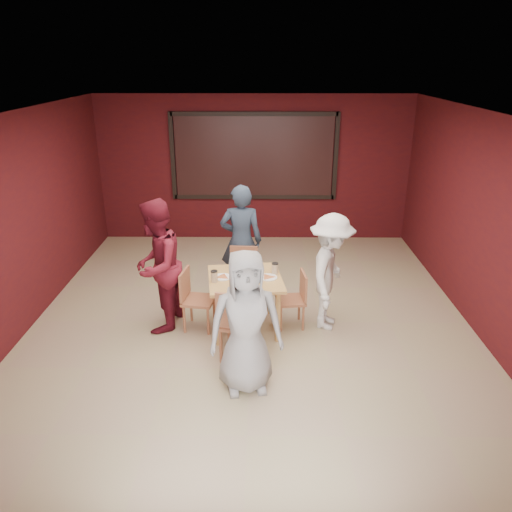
{
  "coord_description": "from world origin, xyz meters",
  "views": [
    {
      "loc": [
        0.13,
        -6.09,
        3.42
      ],
      "look_at": [
        0.07,
        -0.16,
        1.05
      ],
      "focal_mm": 35.0,
      "sensor_mm": 36.0,
      "label": 1
    }
  ],
  "objects_px": {
    "chair_back": "(243,272)",
    "diner_right": "(330,272)",
    "chair_left": "(193,296)",
    "dining_table": "(245,284)",
    "chair_right": "(295,296)",
    "chair_front": "(238,321)",
    "diner_front": "(246,322)",
    "diner_back": "(241,241)",
    "diner_left": "(157,266)"
  },
  "relations": [
    {
      "from": "chair_front",
      "to": "chair_left",
      "type": "relative_size",
      "value": 1.13
    },
    {
      "from": "chair_front",
      "to": "diner_front",
      "type": "distance_m",
      "value": 0.61
    },
    {
      "from": "diner_front",
      "to": "diner_back",
      "type": "relative_size",
      "value": 0.94
    },
    {
      "from": "dining_table",
      "to": "diner_right",
      "type": "distance_m",
      "value": 1.13
    },
    {
      "from": "dining_table",
      "to": "diner_back",
      "type": "bearing_deg",
      "value": 94.79
    },
    {
      "from": "chair_left",
      "to": "diner_right",
      "type": "distance_m",
      "value": 1.84
    },
    {
      "from": "dining_table",
      "to": "diner_right",
      "type": "xyz_separation_m",
      "value": [
        1.12,
        0.09,
        0.13
      ]
    },
    {
      "from": "diner_front",
      "to": "diner_back",
      "type": "distance_m",
      "value": 2.36
    },
    {
      "from": "dining_table",
      "to": "chair_front",
      "type": "relative_size",
      "value": 1.12
    },
    {
      "from": "chair_left",
      "to": "diner_right",
      "type": "xyz_separation_m",
      "value": [
        1.81,
        0.07,
        0.32
      ]
    },
    {
      "from": "chair_left",
      "to": "chair_back",
      "type": "bearing_deg",
      "value": 50.77
    },
    {
      "from": "diner_left",
      "to": "chair_left",
      "type": "bearing_deg",
      "value": 96.79
    },
    {
      "from": "chair_front",
      "to": "diner_right",
      "type": "relative_size",
      "value": 0.59
    },
    {
      "from": "dining_table",
      "to": "chair_left",
      "type": "xyz_separation_m",
      "value": [
        -0.69,
        0.02,
        -0.19
      ]
    },
    {
      "from": "chair_front",
      "to": "chair_right",
      "type": "height_order",
      "value": "chair_front"
    },
    {
      "from": "chair_back",
      "to": "chair_right",
      "type": "bearing_deg",
      "value": -44.52
    },
    {
      "from": "chair_front",
      "to": "chair_back",
      "type": "distance_m",
      "value": 1.56
    },
    {
      "from": "diner_right",
      "to": "dining_table",
      "type": "bearing_deg",
      "value": 110.83
    },
    {
      "from": "chair_right",
      "to": "diner_right",
      "type": "distance_m",
      "value": 0.57
    },
    {
      "from": "chair_front",
      "to": "chair_back",
      "type": "relative_size",
      "value": 1.12
    },
    {
      "from": "dining_table",
      "to": "chair_left",
      "type": "bearing_deg",
      "value": 178.68
    },
    {
      "from": "chair_front",
      "to": "diner_back",
      "type": "distance_m",
      "value": 1.86
    },
    {
      "from": "chair_right",
      "to": "diner_back",
      "type": "relative_size",
      "value": 0.45
    },
    {
      "from": "diner_back",
      "to": "chair_back",
      "type": "bearing_deg",
      "value": 97.94
    },
    {
      "from": "chair_back",
      "to": "diner_back",
      "type": "distance_m",
      "value": 0.48
    },
    {
      "from": "chair_left",
      "to": "chair_right",
      "type": "height_order",
      "value": "chair_left"
    },
    {
      "from": "chair_back",
      "to": "diner_right",
      "type": "xyz_separation_m",
      "value": [
        1.17,
        -0.71,
        0.31
      ]
    },
    {
      "from": "diner_front",
      "to": "diner_left",
      "type": "bearing_deg",
      "value": 122.84
    },
    {
      "from": "dining_table",
      "to": "chair_front",
      "type": "height_order",
      "value": "chair_front"
    },
    {
      "from": "chair_right",
      "to": "diner_front",
      "type": "xyz_separation_m",
      "value": [
        -0.63,
        -1.37,
        0.37
      ]
    },
    {
      "from": "chair_right",
      "to": "diner_back",
      "type": "distance_m",
      "value": 1.32
    },
    {
      "from": "dining_table",
      "to": "chair_front",
      "type": "bearing_deg",
      "value": -95.1
    },
    {
      "from": "chair_left",
      "to": "chair_right",
      "type": "xyz_separation_m",
      "value": [
        1.36,
        0.07,
        -0.03
      ]
    },
    {
      "from": "chair_front",
      "to": "chair_right",
      "type": "xyz_separation_m",
      "value": [
        0.74,
        0.85,
        -0.09
      ]
    },
    {
      "from": "chair_back",
      "to": "diner_right",
      "type": "distance_m",
      "value": 1.41
    },
    {
      "from": "diner_front",
      "to": "chair_back",
      "type": "bearing_deg",
      "value": 83.45
    },
    {
      "from": "chair_front",
      "to": "chair_left",
      "type": "distance_m",
      "value": 1.0
    },
    {
      "from": "dining_table",
      "to": "chair_back",
      "type": "xyz_separation_m",
      "value": [
        -0.05,
        0.8,
        -0.18
      ]
    },
    {
      "from": "chair_front",
      "to": "diner_front",
      "type": "relative_size",
      "value": 0.58
    },
    {
      "from": "chair_right",
      "to": "chair_left",
      "type": "bearing_deg",
      "value": -177.12
    },
    {
      "from": "chair_left",
      "to": "diner_front",
      "type": "distance_m",
      "value": 1.54
    },
    {
      "from": "dining_table",
      "to": "chair_back",
      "type": "distance_m",
      "value": 0.82
    },
    {
      "from": "chair_left",
      "to": "chair_right",
      "type": "bearing_deg",
      "value": 2.88
    },
    {
      "from": "chair_back",
      "to": "chair_left",
      "type": "height_order",
      "value": "chair_back"
    },
    {
      "from": "chair_front",
      "to": "diner_right",
      "type": "xyz_separation_m",
      "value": [
        1.19,
        0.85,
        0.26
      ]
    },
    {
      "from": "chair_left",
      "to": "diner_right",
      "type": "relative_size",
      "value": 0.53
    },
    {
      "from": "dining_table",
      "to": "chair_right",
      "type": "xyz_separation_m",
      "value": [
        0.67,
        0.08,
        -0.22
      ]
    },
    {
      "from": "chair_left",
      "to": "diner_right",
      "type": "height_order",
      "value": "diner_right"
    },
    {
      "from": "chair_left",
      "to": "diner_right",
      "type": "bearing_deg",
      "value": 2.24
    },
    {
      "from": "diner_back",
      "to": "diner_left",
      "type": "height_order",
      "value": "diner_left"
    }
  ]
}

